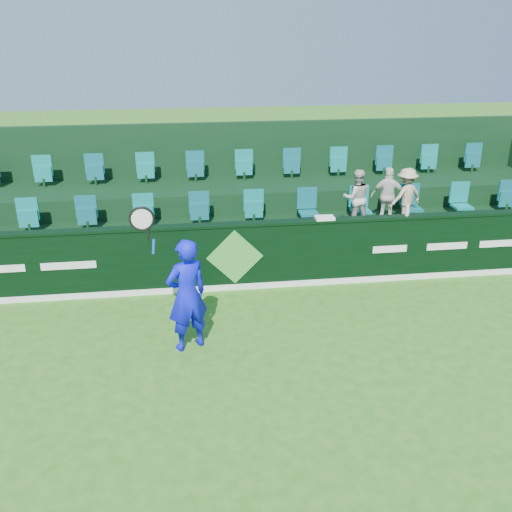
{
  "coord_description": "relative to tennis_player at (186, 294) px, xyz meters",
  "views": [
    {
      "loc": [
        -0.96,
        -6.19,
        4.87
      ],
      "look_at": [
        0.26,
        2.8,
        1.15
      ],
      "focal_mm": 40.0,
      "sensor_mm": 36.0,
      "label": 1
    }
  ],
  "objects": [
    {
      "name": "ground",
      "position": [
        0.96,
        -1.88,
        -0.94
      ],
      "size": [
        60.0,
        60.0,
        0.0
      ],
      "primitive_type": "plane",
      "color": "#286D1A",
      "rests_on": "ground"
    },
    {
      "name": "sponsor_hoarding",
      "position": [
        0.96,
        2.12,
        -0.27
      ],
      "size": [
        16.0,
        0.25,
        1.35
      ],
      "color": "black",
      "rests_on": "ground"
    },
    {
      "name": "stand_tier_front",
      "position": [
        0.96,
        3.22,
        -0.54
      ],
      "size": [
        16.0,
        2.0,
        0.8
      ],
      "primitive_type": "cube",
      "color": "black",
      "rests_on": "ground"
    },
    {
      "name": "stand_tier_back",
      "position": [
        0.96,
        5.12,
        -0.29
      ],
      "size": [
        16.0,
        1.8,
        1.3
      ],
      "primitive_type": "cube",
      "color": "black",
      "rests_on": "ground"
    },
    {
      "name": "stand_rear",
      "position": [
        0.96,
        5.57,
        0.27
      ],
      "size": [
        16.0,
        4.1,
        2.6
      ],
      "color": "black",
      "rests_on": "ground"
    },
    {
      "name": "seat_row_front",
      "position": [
        0.96,
        3.62,
        0.16
      ],
      "size": [
        13.5,
        0.5,
        0.6
      ],
      "primitive_type": "cube",
      "color": "#0F7976",
      "rests_on": "stand_tier_front"
    },
    {
      "name": "seat_row_back",
      "position": [
        0.96,
        5.42,
        0.66
      ],
      "size": [
        13.5,
        0.5,
        0.6
      ],
      "primitive_type": "cube",
      "color": "#0F7976",
      "rests_on": "stand_tier_back"
    },
    {
      "name": "tennis_player",
      "position": [
        0.0,
        0.0,
        0.0
      ],
      "size": [
        1.2,
        0.69,
        2.45
      ],
      "color": "#0E13F2",
      "rests_on": "ground"
    },
    {
      "name": "spectator_left",
      "position": [
        3.7,
        3.24,
        0.47
      ],
      "size": [
        0.61,
        0.48,
        1.23
      ],
      "primitive_type": "imported",
      "rotation": [
        0.0,
        0.0,
        3.11
      ],
      "color": "beige",
      "rests_on": "stand_tier_front"
    },
    {
      "name": "spectator_middle",
      "position": [
        4.4,
        3.24,
        0.48
      ],
      "size": [
        0.79,
        0.49,
        1.25
      ],
      "primitive_type": "imported",
      "rotation": [
        0.0,
        0.0,
        2.87
      ],
      "color": "silver",
      "rests_on": "stand_tier_front"
    },
    {
      "name": "spectator_right",
      "position": [
        4.8,
        3.24,
        0.47
      ],
      "size": [
        0.9,
        0.7,
        1.22
      ],
      "primitive_type": "imported",
      "rotation": [
        0.0,
        0.0,
        3.5
      ],
      "color": "tan",
      "rests_on": "stand_tier_front"
    },
    {
      "name": "towel",
      "position": [
        2.73,
        2.12,
        0.43
      ],
      "size": [
        0.36,
        0.24,
        0.05
      ],
      "primitive_type": "cube",
      "color": "white",
      "rests_on": "sponsor_hoarding"
    },
    {
      "name": "drinks_bottle",
      "position": [
        4.39,
        2.12,
        0.52
      ],
      "size": [
        0.07,
        0.07,
        0.24
      ],
      "primitive_type": "cylinder",
      "color": "silver",
      "rests_on": "sponsor_hoarding"
    }
  ]
}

